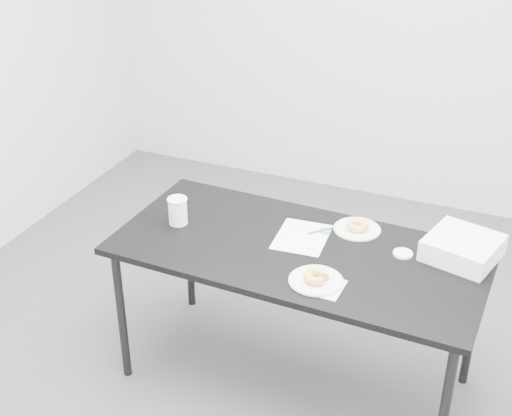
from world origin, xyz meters
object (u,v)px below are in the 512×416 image
at_px(table, 298,259).
at_px(donut_near, 316,276).
at_px(coffee_cup, 178,211).
at_px(bakery_box, 463,248).
at_px(scorecard, 302,237).
at_px(donut_far, 357,225).
at_px(plate_near, 316,281).
at_px(pen, 320,231).
at_px(plate_far, 357,229).

height_order(table, donut_near, donut_near).
height_order(coffee_cup, bakery_box, coffee_cup).
bearing_deg(scorecard, donut_far, 32.94).
bearing_deg(table, plate_near, -52.45).
bearing_deg(plate_near, coffee_cup, 164.38).
relative_size(table, donut_far, 16.32).
bearing_deg(plate_near, table, 125.35).
xyz_separation_m(scorecard, plate_near, (0.17, -0.32, 0.00)).
relative_size(pen, donut_near, 1.26).
xyz_separation_m(table, plate_far, (0.20, 0.26, 0.06)).
bearing_deg(scorecard, pen, 46.77).
xyz_separation_m(donut_near, bakery_box, (0.53, 0.43, 0.02)).
bearing_deg(plate_near, donut_near, 0.00).
distance_m(plate_near, donut_near, 0.02).
xyz_separation_m(table, donut_near, (0.16, -0.22, 0.08)).
bearing_deg(coffee_cup, donut_near, -15.62).
bearing_deg(donut_near, donut_far, 85.05).
xyz_separation_m(table, donut_far, (0.20, 0.26, 0.08)).
relative_size(table, scorecard, 5.80).
bearing_deg(scorecard, bakery_box, 4.73).
bearing_deg(donut_far, scorecard, -142.90).
height_order(pen, coffee_cup, coffee_cup).
bearing_deg(pen, scorecard, -176.23).
height_order(plate_far, coffee_cup, coffee_cup).
relative_size(plate_near, coffee_cup, 1.72).
height_order(table, plate_far, plate_far).
bearing_deg(donut_near, plate_far, 85.05).
xyz_separation_m(table, plate_near, (0.16, -0.22, 0.06)).
xyz_separation_m(table, pen, (0.04, 0.18, 0.06)).
xyz_separation_m(scorecard, donut_near, (0.17, -0.32, 0.03)).
height_order(scorecard, donut_near, donut_near).
xyz_separation_m(donut_far, coffee_cup, (-0.80, -0.27, 0.04)).
height_order(donut_near, donut_far, donut_near).
distance_m(pen, bakery_box, 0.64).
bearing_deg(donut_near, table, 125.35).
bearing_deg(table, plate_far, 55.15).
bearing_deg(plate_far, coffee_cup, -161.45).
relative_size(scorecard, plate_far, 1.32).
bearing_deg(coffee_cup, plate_near, -15.62).
bearing_deg(donut_near, bakery_box, 39.01).
bearing_deg(coffee_cup, donut_far, 18.55).
distance_m(table, coffee_cup, 0.62).
height_order(plate_near, donut_far, donut_far).
distance_m(table, pen, 0.19).
relative_size(table, coffee_cup, 12.68).
distance_m(scorecard, bakery_box, 0.71).
distance_m(pen, coffee_cup, 0.68).
xyz_separation_m(pen, bakery_box, (0.64, 0.03, 0.04)).
xyz_separation_m(coffee_cup, bakery_box, (1.29, 0.22, -0.02)).
bearing_deg(table, coffee_cup, -177.11).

